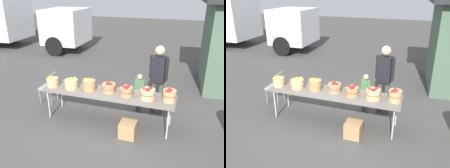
% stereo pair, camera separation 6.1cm
% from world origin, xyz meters
% --- Properties ---
extents(ground_plane, '(40.00, 40.00, 0.00)m').
position_xyz_m(ground_plane, '(0.00, 0.00, 0.00)').
color(ground_plane, '#474442').
extents(market_table, '(3.10, 0.76, 0.75)m').
position_xyz_m(market_table, '(0.00, 0.00, 0.72)').
color(market_table, slate).
rests_on(market_table, ground).
extents(apple_basket_green_0, '(0.30, 0.30, 0.27)m').
position_xyz_m(apple_basket_green_0, '(-1.42, -0.07, 0.87)').
color(apple_basket_green_0, tan).
rests_on(apple_basket_green_0, market_table).
extents(apple_basket_green_1, '(0.33, 0.33, 0.26)m').
position_xyz_m(apple_basket_green_1, '(-0.92, -0.03, 0.87)').
color(apple_basket_green_1, tan).
rests_on(apple_basket_green_1, market_table).
extents(apple_basket_green_2, '(0.32, 0.32, 0.30)m').
position_xyz_m(apple_basket_green_2, '(-0.47, -0.00, 0.89)').
color(apple_basket_green_2, '#A87F51').
rests_on(apple_basket_green_2, market_table).
extents(apple_basket_red_0, '(0.33, 0.33, 0.25)m').
position_xyz_m(apple_basket_red_0, '(0.01, 0.05, 0.86)').
color(apple_basket_red_0, '#A87F51').
rests_on(apple_basket_red_0, market_table).
extents(apple_basket_red_1, '(0.32, 0.32, 0.25)m').
position_xyz_m(apple_basket_red_1, '(0.45, -0.02, 0.87)').
color(apple_basket_red_1, '#A87F51').
rests_on(apple_basket_red_1, market_table).
extents(apple_basket_red_2, '(0.34, 0.34, 0.28)m').
position_xyz_m(apple_basket_red_2, '(0.93, -0.02, 0.88)').
color(apple_basket_red_2, tan).
rests_on(apple_basket_red_2, market_table).
extents(apple_basket_red_3, '(0.30, 0.30, 0.30)m').
position_xyz_m(apple_basket_red_3, '(1.39, 0.02, 0.89)').
color(apple_basket_red_3, tan).
rests_on(apple_basket_red_3, market_table).
extents(vendor_adult, '(0.46, 0.28, 1.76)m').
position_xyz_m(vendor_adult, '(1.03, 0.77, 1.04)').
color(vendor_adult, '#3F3F3F').
rests_on(vendor_adult, ground).
extents(child_customer, '(0.25, 0.21, 1.04)m').
position_xyz_m(child_customer, '(0.60, 0.68, 0.61)').
color(child_customer, '#3F3F3F').
rests_on(child_customer, ground).
extents(box_truck, '(7.74, 2.33, 2.75)m').
position_xyz_m(box_truck, '(-7.76, 5.62, 1.49)').
color(box_truck, silver).
rests_on(box_truck, ground).
extents(folding_chair, '(0.42, 0.42, 0.86)m').
position_xyz_m(folding_chair, '(-1.85, 0.44, 0.51)').
color(folding_chair, '#99999E').
rests_on(folding_chair, ground).
extents(produce_crate, '(0.35, 0.35, 0.35)m').
position_xyz_m(produce_crate, '(0.63, -0.47, 0.17)').
color(produce_crate, '#A87F51').
rests_on(produce_crate, ground).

